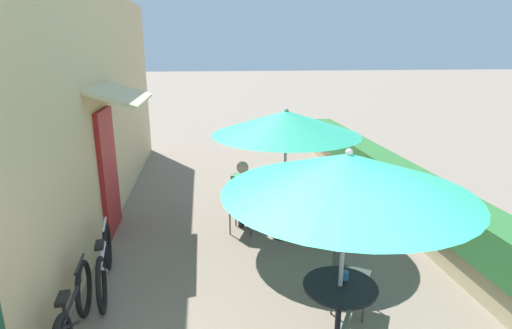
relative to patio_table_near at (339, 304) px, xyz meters
name	(u,v)px	position (x,y,z in m)	size (l,w,h in m)	color
cafe_facade_wall	(98,107)	(-3.06, 3.71, 1.55)	(0.98, 10.64, 4.20)	#D6B784
planter_hedge	(385,180)	(2.23, 3.74, 0.00)	(0.60, 9.64, 1.01)	tan
patio_table_near	(339,304)	(0.00, 0.00, 0.00)	(0.75, 0.75, 0.75)	black
patio_umbrella_near	(348,173)	(0.00, 0.00, 1.39)	(2.35, 2.35, 2.16)	#B7B7BC
cafe_chair_near_right	(346,270)	(0.30, 0.65, -0.02)	(0.55, 0.55, 0.87)	#384238
coffee_cup_near	(345,276)	(0.08, 0.10, 0.26)	(0.07, 0.07, 0.09)	teal
patio_table_mid	(284,206)	(-0.02, 2.69, 0.00)	(0.75, 0.75, 0.75)	black
patio_umbrella_mid	(286,123)	(-0.02, 2.69, 1.39)	(2.35, 2.35, 2.16)	#B7B7BC
cafe_chair_mid_left	(242,205)	(-0.71, 2.88, -0.02)	(0.52, 0.52, 0.87)	#384238
seated_patron_mid_left	(243,193)	(-0.67, 2.98, 0.15)	(0.44, 0.49, 1.25)	#23232D
cafe_chair_mid_right	(328,209)	(0.68, 2.51, -0.02)	(0.52, 0.52, 0.87)	#384238
bicycle_leaning	(74,315)	(-2.72, 0.44, -0.19)	(0.19, 1.68, 0.75)	black
bicycle_second	(104,263)	(-2.64, 1.49, -0.18)	(0.31, 1.69, 0.77)	black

